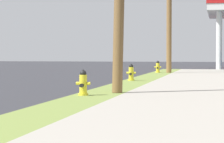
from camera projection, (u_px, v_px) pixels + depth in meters
name	position (u px, v px, depth m)	size (l,w,h in m)	color
fire_hydrant_second	(83.00, 84.00, 15.16)	(0.42, 0.38, 0.74)	yellow
fire_hydrant_third	(131.00, 73.00, 23.30)	(0.42, 0.37, 0.74)	yellow
fire_hydrant_fourth	(158.00, 67.00, 32.83)	(0.42, 0.38, 0.74)	yellow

